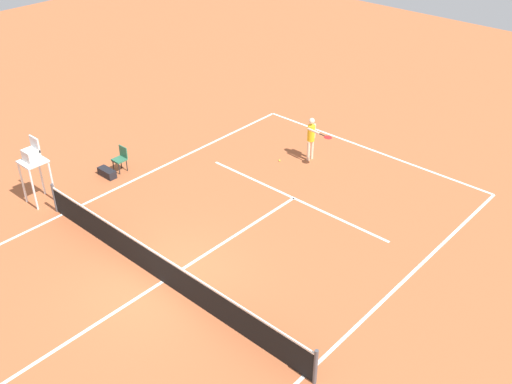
{
  "coord_description": "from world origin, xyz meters",
  "views": [
    {
      "loc": [
        -10.76,
        8.01,
        11.23
      ],
      "look_at": [
        0.39,
        -4.43,
        0.8
      ],
      "focal_mm": 42.03,
      "sensor_mm": 36.0,
      "label": 1
    }
  ],
  "objects": [
    {
      "name": "player_serving",
      "position": [
        1.24,
        -8.55,
        1.04
      ],
      "size": [
        1.28,
        0.66,
        1.74
      ],
      "rotation": [
        0.0,
        0.0,
        1.48
      ],
      "color": "beige",
      "rests_on": "ground"
    },
    {
      "name": "court_lines",
      "position": [
        0.0,
        0.0,
        0.0
      ],
      "size": [
        10.34,
        21.77,
        0.01
      ],
      "color": "white",
      "rests_on": "ground"
    },
    {
      "name": "ground_plane",
      "position": [
        0.0,
        0.0,
        0.0
      ],
      "size": [
        60.0,
        60.0,
        0.0
      ],
      "primitive_type": "plane",
      "color": "#AD5933"
    },
    {
      "name": "tennis_net",
      "position": [
        0.0,
        0.0,
        0.5
      ],
      "size": [
        10.94,
        0.1,
        1.07
      ],
      "color": "#4C4C51",
      "rests_on": "ground"
    },
    {
      "name": "umpire_chair",
      "position": [
        6.35,
        0.01,
        1.61
      ],
      "size": [
        0.8,
        0.8,
        2.41
      ],
      "color": "silver",
      "rests_on": "ground"
    },
    {
      "name": "equipment_bag",
      "position": [
        6.07,
        -2.53,
        0.15
      ],
      "size": [
        0.76,
        0.32,
        0.3
      ],
      "primitive_type": "cube",
      "color": "black",
      "rests_on": "ground"
    },
    {
      "name": "courtside_chair_mid",
      "position": [
        6.03,
        -3.18,
        0.53
      ],
      "size": [
        0.44,
        0.46,
        0.95
      ],
      "color": "#262626",
      "rests_on": "ground"
    },
    {
      "name": "tennis_ball",
      "position": [
        2.07,
        -7.66,
        0.03
      ],
      "size": [
        0.07,
        0.07,
        0.07
      ],
      "primitive_type": "sphere",
      "color": "#CCE033",
      "rests_on": "ground"
    }
  ]
}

